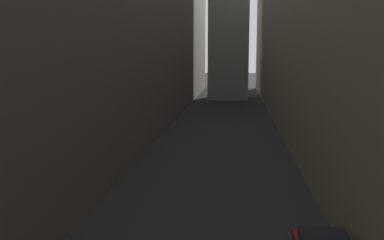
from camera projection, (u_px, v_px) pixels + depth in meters
name	position (u px, v px, depth m)	size (l,w,h in m)	color
ground_plane	(221.00, 134.00, 41.03)	(264.00, 264.00, 0.00)	#232326
building_block_left	(114.00, 8.00, 42.29)	(10.02, 108.00, 23.58)	#60594F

